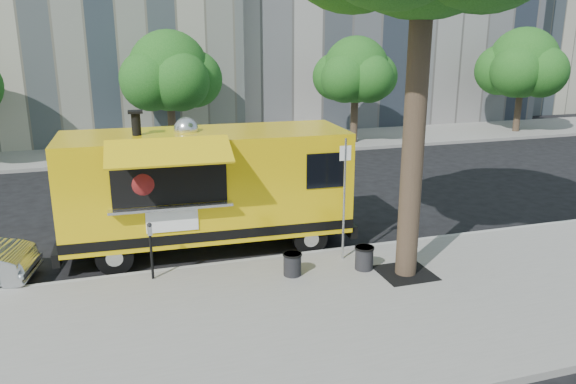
# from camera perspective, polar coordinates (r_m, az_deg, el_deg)

# --- Properties ---
(ground) EXTENTS (120.00, 120.00, 0.00)m
(ground) POSITION_cam_1_polar(r_m,az_deg,el_deg) (14.94, -2.31, -5.78)
(ground) COLOR black
(ground) RESTS_ON ground
(sidewalk) EXTENTS (60.00, 6.00, 0.15)m
(sidewalk) POSITION_cam_1_polar(r_m,az_deg,el_deg) (11.45, 3.06, -12.53)
(sidewalk) COLOR gray
(sidewalk) RESTS_ON ground
(curb) EXTENTS (60.00, 0.14, 0.16)m
(curb) POSITION_cam_1_polar(r_m,az_deg,el_deg) (14.08, -1.32, -6.83)
(curb) COLOR #999993
(curb) RESTS_ON ground
(far_sidewalk) EXTENTS (60.00, 5.00, 0.15)m
(far_sidewalk) POSITION_cam_1_polar(r_m,az_deg,el_deg) (27.68, -9.67, 4.39)
(far_sidewalk) COLOR gray
(far_sidewalk) RESTS_ON ground
(tree_well) EXTENTS (1.20, 1.20, 0.02)m
(tree_well) POSITION_cam_1_polar(r_m,az_deg,el_deg) (13.40, 11.82, -8.05)
(tree_well) COLOR black
(tree_well) RESTS_ON sidewalk
(far_tree_b) EXTENTS (3.60, 3.60, 5.50)m
(far_tree_b) POSITION_cam_1_polar(r_m,az_deg,el_deg) (26.29, -12.01, 11.94)
(far_tree_b) COLOR #33261C
(far_tree_b) RESTS_ON far_sidewalk
(far_tree_c) EXTENTS (3.24, 3.24, 5.21)m
(far_tree_c) POSITION_cam_1_polar(r_m,az_deg,el_deg) (28.34, 6.90, 12.20)
(far_tree_c) COLOR #33261C
(far_tree_c) RESTS_ON far_sidewalk
(far_tree_d) EXTENTS (3.78, 3.78, 5.64)m
(far_tree_d) POSITION_cam_1_polar(r_m,az_deg,el_deg) (33.83, 22.78, 12.00)
(far_tree_d) COLOR #33261C
(far_tree_d) RESTS_ON far_sidewalk
(sign_post) EXTENTS (0.28, 0.06, 3.00)m
(sign_post) POSITION_cam_1_polar(r_m,az_deg,el_deg) (13.43, 5.74, -0.03)
(sign_post) COLOR silver
(sign_post) RESTS_ON sidewalk
(parking_meter) EXTENTS (0.11, 0.11, 1.33)m
(parking_meter) POSITION_cam_1_polar(r_m,az_deg,el_deg) (12.90, -13.78, -5.17)
(parking_meter) COLOR black
(parking_meter) RESTS_ON sidewalk
(food_truck) EXTENTS (7.53, 3.60, 3.69)m
(food_truck) POSITION_cam_1_polar(r_m,az_deg,el_deg) (14.49, -8.35, 0.61)
(food_truck) COLOR yellow
(food_truck) RESTS_ON ground
(trash_bin_left) EXTENTS (0.46, 0.46, 0.55)m
(trash_bin_left) POSITION_cam_1_polar(r_m,az_deg,el_deg) (13.35, 7.74, -6.57)
(trash_bin_left) COLOR black
(trash_bin_left) RESTS_ON sidewalk
(trash_bin_right) EXTENTS (0.44, 0.44, 0.53)m
(trash_bin_right) POSITION_cam_1_polar(r_m,az_deg,el_deg) (12.92, 0.44, -7.27)
(trash_bin_right) COLOR black
(trash_bin_right) RESTS_ON sidewalk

